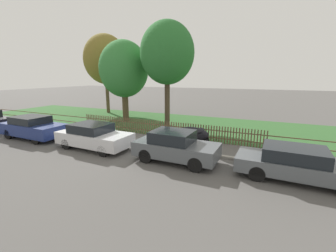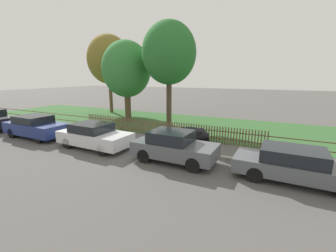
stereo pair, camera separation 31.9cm
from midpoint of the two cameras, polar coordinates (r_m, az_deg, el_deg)
The scene contains 12 objects.
ground_plane at distance 12.45m, azimuth -5.92°, elevation -5.20°, with size 120.00×120.00×0.00m, color #565451.
kerb_stone at distance 12.51m, azimuth -5.69°, elevation -4.82°, with size 40.04×0.20×0.12m, color #9E998E.
grass_strip at distance 18.10m, azimuth 4.95°, elevation 0.48°, with size 40.04×8.11×0.01m, color #33602D.
park_fence at distance 14.38m, azimuth -0.82°, elevation -0.64°, with size 40.04×0.05×1.00m.
parked_car_black_saloon at distance 16.24m, azimuth -30.09°, elevation -0.07°, with size 4.22×1.85×1.37m.
parked_car_navy_estate at distance 12.61m, azimuth -17.56°, elevation -2.31°, with size 4.09×1.89×1.33m.
parked_car_red_compact at distance 10.10m, azimuth 2.41°, elevation -5.18°, with size 3.78×1.73×1.40m.
parked_car_white_van at distance 9.56m, azimuth 30.79°, elevation -8.51°, with size 4.51×1.82×1.25m.
covered_motorcycle at distance 12.90m, azimuth 7.30°, elevation -1.90°, with size 1.97×0.77×0.95m.
tree_nearest_kerb at distance 24.41m, azimuth -14.41°, elevation 16.03°, with size 4.28×4.28×7.89m.
tree_behind_motorcycle at distance 19.67m, azimuth -10.04°, elevation 13.97°, with size 4.08×4.08×6.70m.
tree_mid_park at distance 17.14m, azimuth 0.82°, elevation 17.97°, with size 3.96×3.96×7.70m.
Camera 2 is at (6.45, -9.97, 3.79)m, focal length 24.00 mm.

